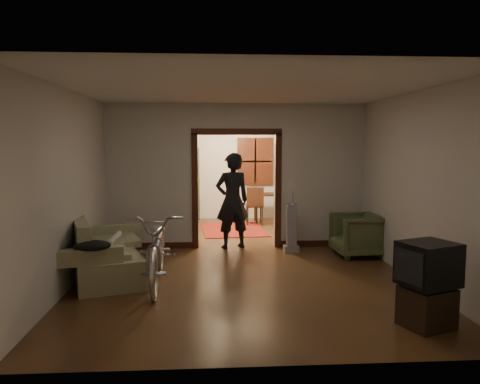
{
  "coord_description": "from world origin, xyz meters",
  "views": [
    {
      "loc": [
        -0.52,
        -8.33,
        2.05
      ],
      "look_at": [
        0.0,
        -0.3,
        1.2
      ],
      "focal_mm": 35.0,
      "sensor_mm": 36.0,
      "label": 1
    }
  ],
  "objects": [
    {
      "name": "armchair",
      "position": [
        2.15,
        -0.15,
        0.39
      ],
      "size": [
        0.91,
        0.88,
        0.78
      ],
      "primitive_type": "imported",
      "rotation": [
        0.0,
        0.0,
        -1.51
      ],
      "color": "#4B5A32",
      "rests_on": "floor"
    },
    {
      "name": "vacuum",
      "position": [
        1.01,
        0.28,
        0.46
      ],
      "size": [
        0.32,
        0.27,
        0.91
      ],
      "primitive_type": "cube",
      "rotation": [
        0.0,
        0.0,
        0.19
      ],
      "color": "gray",
      "rests_on": "floor"
    },
    {
      "name": "wall_back",
      "position": [
        0.0,
        4.25,
        1.4
      ],
      "size": [
        5.0,
        0.02,
        2.8
      ],
      "primitive_type": "cube",
      "color": "beige",
      "rests_on": "floor"
    },
    {
      "name": "wall_left",
      "position": [
        -2.5,
        0.0,
        1.4
      ],
      "size": [
        0.02,
        8.5,
        2.8
      ],
      "primitive_type": "cube",
      "color": "beige",
      "rests_on": "floor"
    },
    {
      "name": "far_window",
      "position": [
        0.7,
        4.21,
        1.55
      ],
      "size": [
        0.98,
        0.06,
        1.28
      ],
      "primitive_type": "cube",
      "color": "black",
      "rests_on": "wall_back"
    },
    {
      "name": "door_casing",
      "position": [
        0.0,
        0.75,
        1.1
      ],
      "size": [
        1.74,
        0.2,
        2.32
      ],
      "primitive_type": "cube",
      "color": "#39180D",
      "rests_on": "floor"
    },
    {
      "name": "person",
      "position": [
        -0.09,
        0.66,
        0.93
      ],
      "size": [
        0.78,
        0.63,
        1.86
      ],
      "primitive_type": "imported",
      "rotation": [
        0.0,
        0.0,
        3.45
      ],
      "color": "black",
      "rests_on": "floor"
    },
    {
      "name": "tv_stand",
      "position": [
        1.88,
        -3.44,
        0.23
      ],
      "size": [
        0.62,
        0.6,
        0.45
      ],
      "primitive_type": "cube",
      "rotation": [
        0.0,
        0.0,
        0.37
      ],
      "color": "black",
      "rests_on": "floor"
    },
    {
      "name": "wall_right",
      "position": [
        2.5,
        0.0,
        1.4
      ],
      "size": [
        0.02,
        8.5,
        2.8
      ],
      "primitive_type": "cube",
      "color": "beige",
      "rests_on": "floor"
    },
    {
      "name": "rolled_paper",
      "position": [
        -2.05,
        -0.87,
        0.53
      ],
      "size": [
        0.1,
        0.79,
        0.1
      ],
      "primitive_type": "cylinder",
      "rotation": [
        1.57,
        0.0,
        0.0
      ],
      "color": "beige",
      "rests_on": "sofa"
    },
    {
      "name": "chandelier",
      "position": [
        0.0,
        2.5,
        2.35
      ],
      "size": [
        0.24,
        0.24,
        0.24
      ],
      "primitive_type": "sphere",
      "color": "#FFE0A5",
      "rests_on": "ceiling"
    },
    {
      "name": "sofa",
      "position": [
        -2.15,
        -1.17,
        0.46
      ],
      "size": [
        1.52,
        2.2,
        0.93
      ],
      "primitive_type": "cube",
      "rotation": [
        0.0,
        0.0,
        0.33
      ],
      "color": "#73764F",
      "rests_on": "floor"
    },
    {
      "name": "oriental_rug",
      "position": [
        0.02,
        2.54,
        0.01
      ],
      "size": [
        1.59,
        2.0,
        0.01
      ],
      "primitive_type": "cube",
      "rotation": [
        0.0,
        0.0,
        0.08
      ],
      "color": "maroon",
      "rests_on": "floor"
    },
    {
      "name": "crt_tv",
      "position": [
        1.88,
        -3.44,
        0.72
      ],
      "size": [
        0.7,
        0.66,
        0.48
      ],
      "primitive_type": "cube",
      "rotation": [
        0.0,
        0.0,
        0.37
      ],
      "color": "black",
      "rests_on": "tv_stand"
    },
    {
      "name": "locker",
      "position": [
        -1.3,
        4.05,
        0.96
      ],
      "size": [
        1.02,
        0.65,
        1.92
      ],
      "primitive_type": "cube",
      "rotation": [
        0.0,
        0.0,
        0.12
      ],
      "color": "#2D3721",
      "rests_on": "floor"
    },
    {
      "name": "desk_chair",
      "position": [
        0.59,
        3.27,
        0.48
      ],
      "size": [
        0.53,
        0.53,
        0.95
      ],
      "primitive_type": "cube",
      "rotation": [
        0.0,
        0.0,
        0.31
      ],
      "color": "black",
      "rests_on": "floor"
    },
    {
      "name": "ceiling",
      "position": [
        0.0,
        0.0,
        2.8
      ],
      "size": [
        5.0,
        8.5,
        0.01
      ],
      "primitive_type": "cube",
      "color": "white",
      "rests_on": "floor"
    },
    {
      "name": "floor",
      "position": [
        0.0,
        0.0,
        0.0
      ],
      "size": [
        5.0,
        8.5,
        0.01
      ],
      "primitive_type": "cube",
      "color": "#392212",
      "rests_on": "ground"
    },
    {
      "name": "partition_wall",
      "position": [
        0.0,
        0.75,
        1.4
      ],
      "size": [
        5.0,
        0.14,
        2.8
      ],
      "primitive_type": "cube",
      "color": "beige",
      "rests_on": "floor"
    },
    {
      "name": "bicycle",
      "position": [
        -1.27,
        -1.66,
        0.55
      ],
      "size": [
        0.83,
        2.11,
        1.09
      ],
      "primitive_type": "imported",
      "rotation": [
        0.0,
        0.0,
        0.05
      ],
      "color": "silver",
      "rests_on": "floor"
    },
    {
      "name": "desk",
      "position": [
        1.11,
        3.6,
        0.37
      ],
      "size": [
        1.11,
        0.81,
        0.74
      ],
      "primitive_type": "cube",
      "rotation": [
        0.0,
        0.0,
        0.29
      ],
      "color": "black",
      "rests_on": "floor"
    },
    {
      "name": "globe",
      "position": [
        -1.3,
        4.05,
        1.94
      ],
      "size": [
        0.27,
        0.27,
        0.27
      ],
      "primitive_type": "sphere",
      "color": "#1E5972",
      "rests_on": "locker"
    },
    {
      "name": "jacket",
      "position": [
        -2.1,
        -2.08,
        0.68
      ],
      "size": [
        0.5,
        0.37,
        0.15
      ],
      "primitive_type": "ellipsoid",
      "color": "black",
      "rests_on": "sofa"
    },
    {
      "name": "light_switch",
      "position": [
        1.05,
        0.68,
        1.25
      ],
      "size": [
        0.08,
        0.01,
        0.12
      ],
      "primitive_type": "cube",
      "color": "silver",
      "rests_on": "partition_wall"
    }
  ]
}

